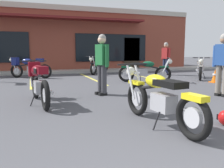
{
  "coord_description": "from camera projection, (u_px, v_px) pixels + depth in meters",
  "views": [
    {
      "loc": [
        -1.26,
        -0.87,
        1.2
      ],
      "look_at": [
        0.28,
        3.59,
        0.55
      ],
      "focal_mm": 37.58,
      "sensor_mm": 36.0,
      "label": 1
    }
  ],
  "objects": [
    {
      "name": "person_near_building",
      "position": [
        102.0,
        61.0,
        6.46
      ],
      "size": [
        0.35,
        0.61,
        1.68
      ],
      "color": "black",
      "rests_on": "ground_plane"
    },
    {
      "name": "motorcycle_cream_vintage",
      "position": [
        28.0,
        66.0,
        10.73
      ],
      "size": [
        1.87,
        1.34,
        0.98
      ],
      "color": "black",
      "rests_on": "ground_plane"
    },
    {
      "name": "sidewalk_kerb",
      "position": [
        55.0,
        71.0,
        13.5
      ],
      "size": [
        22.0,
        1.8,
        0.14
      ],
      "primitive_type": "cube",
      "color": "#A8A59E",
      "rests_on": "ground_plane"
    },
    {
      "name": "traffic_cone",
      "position": [
        215.0,
        76.0,
        9.17
      ],
      "size": [
        0.34,
        0.34,
        0.53
      ],
      "color": "orange",
      "rests_on": "ground_plane"
    },
    {
      "name": "motorcycle_foreground_classic",
      "position": [
        160.0,
        98.0,
        3.8
      ],
      "size": [
        0.68,
        2.11,
        0.98
      ],
      "color": "black",
      "rests_on": "ground_plane"
    },
    {
      "name": "motorcycle_green_cafe_racer",
      "position": [
        200.0,
        68.0,
        10.39
      ],
      "size": [
        1.52,
        1.77,
        0.98
      ],
      "color": "black",
      "rests_on": "ground_plane"
    },
    {
      "name": "painted_stall_lines",
      "position": [
        63.0,
        80.0,
        10.14
      ],
      "size": [
        7.79,
        4.8,
        0.01
      ],
      "color": "#DBCC4C",
      "rests_on": "ground_plane"
    },
    {
      "name": "person_by_back_row",
      "position": [
        166.0,
        57.0,
        12.04
      ],
      "size": [
        0.34,
        0.61,
        1.68
      ],
      "color": "black",
      "rests_on": "ground_plane"
    },
    {
      "name": "person_in_shorts_foreground",
      "position": [
        223.0,
        61.0,
        6.24
      ],
      "size": [
        0.35,
        0.6,
        1.68
      ],
      "color": "black",
      "rests_on": "ground_plane"
    },
    {
      "name": "ground_plane",
      "position": [
        92.0,
        105.0,
        5.27
      ],
      "size": [
        80.0,
        80.0,
        0.0
      ],
      "primitive_type": "plane",
      "color": "#47474C"
    },
    {
      "name": "motorcycle_orange_scrambler",
      "position": [
        145.0,
        71.0,
        9.26
      ],
      "size": [
        1.96,
        1.19,
        0.98
      ],
      "color": "black",
      "rests_on": "ground_plane"
    },
    {
      "name": "motorcycle_black_cruiser",
      "position": [
        39.0,
        81.0,
        5.48
      ],
      "size": [
        0.69,
        2.11,
        0.98
      ],
      "color": "black",
      "rests_on": "ground_plane"
    },
    {
      "name": "brick_storefront_building",
      "position": [
        49.0,
        41.0,
        16.63
      ],
      "size": [
        18.28,
        7.26,
        3.91
      ],
      "color": "brown",
      "rests_on": "ground_plane"
    },
    {
      "name": "motorcycle_red_sportbike",
      "position": [
        99.0,
        65.0,
        12.74
      ],
      "size": [
        1.59,
        1.71,
        0.98
      ],
      "color": "black",
      "rests_on": "ground_plane"
    }
  ]
}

